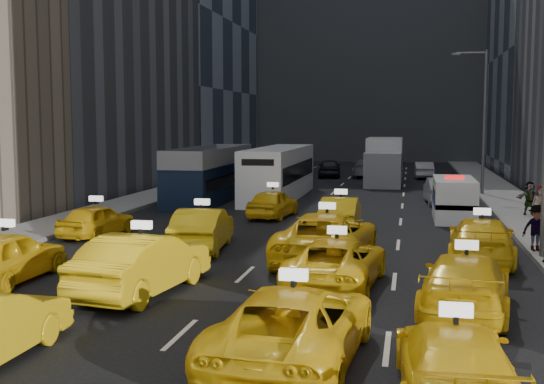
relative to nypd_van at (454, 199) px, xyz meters
The scene contains 31 objects.
ground 22.49m from the nypd_van, 108.02° to the right, with size 160.00×160.00×0.00m, color black.
sidewalk_west 17.85m from the nypd_van, 168.26° to the left, with size 3.00×90.00×0.15m, color gray.
sidewalk_east 5.15m from the nypd_van, 45.65° to the left, with size 3.00×90.00×0.15m, color gray.
curb_west 16.43m from the nypd_van, 167.22° to the left, with size 0.15×90.00×0.18m, color slate.
curb_east 4.28m from the nypd_van, 59.97° to the left, with size 0.15×90.00×0.18m, color slate.
streetlight_near 10.42m from the nypd_van, 76.62° to the right, with size 2.15×0.22×9.00m.
streetlight_far 11.56m from the nypd_van, 78.15° to the left, with size 2.15×0.22×9.00m.
taxi_6 21.01m from the nypd_van, 101.57° to the right, with size 2.53×5.49×1.53m, color yellow.
taxi_7 21.88m from the nypd_van, 93.31° to the right, with size 1.89×4.66×1.35m, color yellow.
taxi_8 20.74m from the nypd_van, 130.65° to the right, with size 1.80×4.48×1.53m, color yellow.
taxi_9 18.57m from the nypd_van, 119.46° to the right, with size 1.77×5.08×1.67m, color yellow.
taxi_10 14.85m from the nypd_van, 105.82° to the right, with size 2.32×5.02×1.40m, color yellow.
taxi_11 16.38m from the nypd_van, 92.38° to the right, with size 2.06×5.07×1.47m, color yellow.
taxi_12 16.51m from the nypd_van, 151.30° to the right, with size 1.57×3.90×1.33m, color yellow.
taxi_13 13.59m from the nypd_van, 133.93° to the right, with size 1.63×4.67×1.54m, color yellow.
taxi_14 11.96m from the nypd_van, 113.30° to the right, with size 2.76×5.99×1.66m, color yellow.
taxi_15 10.07m from the nypd_van, 88.32° to the right, with size 2.08×5.12×1.49m, color yellow.
taxi_16 8.64m from the nypd_van, behind, with size 1.64×4.07×1.39m, color yellow.
taxi_17 6.53m from the nypd_van, 139.47° to the right, with size 1.52×4.35×1.43m, color yellow.
nypd_van is the anchor object (origin of this frame).
double_decker 14.27m from the nypd_van, 160.85° to the left, with size 2.79×10.74×3.10m.
city_bus 12.17m from the nypd_van, 144.11° to the left, with size 3.73×12.05×3.06m.
box_truck 17.72m from the nypd_van, 102.91° to the left, with size 3.33×7.67×3.40m.
misc_car_0 6.02m from the nypd_van, 93.33° to the left, with size 1.58×4.52×1.49m, color #999AA0.
misc_car_1 23.52m from the nypd_van, 125.22° to the left, with size 2.57×5.57×1.55m, color black.
misc_car_2 24.26m from the nypd_van, 103.40° to the left, with size 2.10×5.16×1.50m, color gray.
misc_car_3 24.54m from the nypd_van, 110.65° to the left, with size 1.78×4.43×1.51m, color black.
misc_car_4 23.27m from the nypd_van, 92.51° to the left, with size 1.43×4.11×1.35m, color #A6A8AD.
pedestrian_2 8.75m from the nypd_van, 74.79° to the right, with size 1.05×0.43×1.62m, color gray.
pedestrian_4 4.06m from the nypd_van, 27.35° to the right, with size 0.84×0.46×1.71m, color gray.
pedestrian_5 3.81m from the nypd_van, 18.25° to the left, with size 1.50×0.43×1.62m, color gray.
Camera 1 is at (4.90, -11.89, 4.70)m, focal length 45.00 mm.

